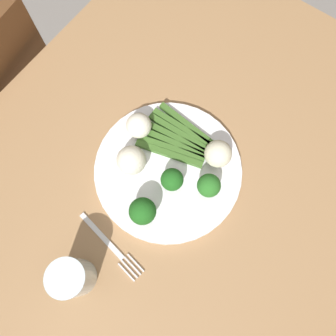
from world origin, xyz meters
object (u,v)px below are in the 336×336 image
(chair, at_px, (2,121))
(cauliflower_front_left, at_px, (218,154))
(broccoli_back_right, at_px, (172,180))
(cauliflower_edge, at_px, (139,126))
(dining_table, at_px, (157,208))
(water_glass, at_px, (72,278))
(asparagus_bundle, at_px, (177,138))
(broccoli_left, at_px, (209,186))
(cauliflower_near_fork, at_px, (131,160))
(plate, at_px, (168,170))
(fork, at_px, (111,246))
(broccoli_front, at_px, (143,211))

(chair, xyz_separation_m, cauliflower_front_left, (-0.18, 0.61, 0.31))
(broccoli_back_right, relative_size, cauliflower_edge, 1.04)
(dining_table, relative_size, water_glass, 12.63)
(asparagus_bundle, relative_size, broccoli_left, 2.73)
(chair, height_order, cauliflower_near_fork, chair)
(asparagus_bundle, bearing_deg, cauliflower_edge, 14.00)
(broccoli_left, bearing_deg, cauliflower_edge, -96.92)
(broccoli_back_right, distance_m, cauliflower_front_left, 0.10)
(broccoli_back_right, bearing_deg, plate, -130.34)
(cauliflower_edge, bearing_deg, plate, 71.29)
(cauliflower_front_left, bearing_deg, fork, -14.23)
(cauliflower_front_left, relative_size, water_glass, 0.57)
(broccoli_left, relative_size, cauliflower_edge, 1.07)
(broccoli_back_right, height_order, broccoli_front, broccoli_front)
(chair, relative_size, cauliflower_front_left, 15.96)
(chair, distance_m, cauliflower_front_left, 0.71)
(broccoli_left, relative_size, water_glass, 0.58)
(broccoli_front, bearing_deg, cauliflower_edge, -140.00)
(plate, distance_m, cauliflower_near_fork, 0.08)
(asparagus_bundle, height_order, broccoli_left, broccoli_left)
(broccoli_left, bearing_deg, cauliflower_front_left, -161.64)
(chair, xyz_separation_m, cauliflower_edge, (-0.14, 0.45, 0.31))
(broccoli_left, distance_m, cauliflower_near_fork, 0.16)
(dining_table, bearing_deg, broccoli_left, 132.97)
(broccoli_back_right, height_order, broccoli_left, broccoli_left)
(broccoli_front, xyz_separation_m, cauliflower_edge, (-0.13, -0.11, -0.01))
(fork, bearing_deg, dining_table, 93.66)
(cauliflower_near_fork, bearing_deg, asparagus_bundle, 157.89)
(chair, bearing_deg, cauliflower_front_left, 99.85)
(broccoli_front, bearing_deg, fork, -11.61)
(plate, distance_m, broccoli_left, 0.10)
(dining_table, height_order, cauliflower_front_left, cauliflower_front_left)
(asparagus_bundle, bearing_deg, water_glass, 84.35)
(asparagus_bundle, height_order, broccoli_back_right, broccoli_back_right)
(asparagus_bundle, bearing_deg, broccoli_left, 147.46)
(water_glass, bearing_deg, cauliflower_front_left, 167.17)
(chair, distance_m, broccoli_left, 0.71)
(plate, xyz_separation_m, cauliflower_near_fork, (0.04, -0.06, 0.04))
(fork, bearing_deg, plate, 98.86)
(chair, height_order, cauliflower_edge, chair)
(asparagus_bundle, height_order, cauliflower_near_fork, cauliflower_near_fork)
(dining_table, xyz_separation_m, fork, (0.13, -0.01, 0.12))
(broccoli_back_right, distance_m, broccoli_left, 0.07)
(cauliflower_edge, relative_size, water_glass, 0.54)
(plate, bearing_deg, water_glass, -2.53)
(cauliflower_near_fork, bearing_deg, broccoli_left, 106.91)
(broccoli_back_right, height_order, cauliflower_edge, broccoli_back_right)
(plate, distance_m, cauliflower_front_left, 0.11)
(asparagus_bundle, relative_size, cauliflower_front_left, 2.79)
(dining_table, distance_m, broccoli_back_right, 0.17)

